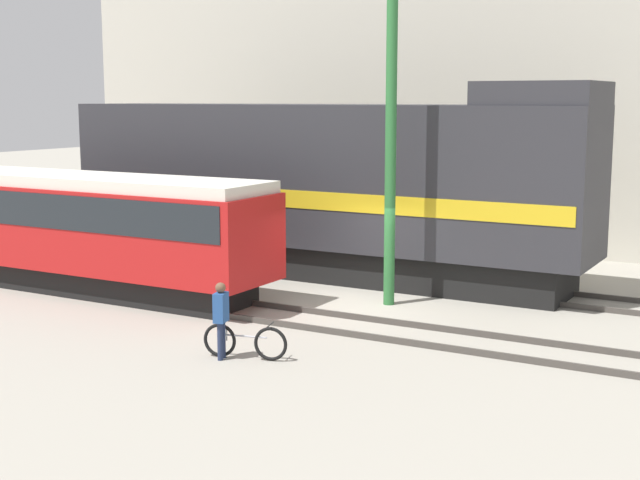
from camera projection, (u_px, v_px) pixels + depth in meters
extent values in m
plane|color=#9E998C|center=(356.00, 307.00, 22.54)|extent=(120.00, 120.00, 0.00)
cube|color=#47423D|center=(304.00, 327.00, 20.29)|extent=(60.00, 0.07, 0.14)
cube|color=#47423D|center=(334.00, 314.00, 21.52)|extent=(60.00, 0.07, 0.14)
cube|color=#47423D|center=(398.00, 286.00, 24.70)|extent=(60.00, 0.07, 0.14)
cube|color=#47423D|center=(419.00, 277.00, 25.93)|extent=(60.00, 0.07, 0.14)
cube|color=beige|center=(517.00, 75.00, 32.51)|extent=(34.67, 6.00, 12.10)
cube|color=black|center=(319.00, 258.00, 26.69)|extent=(14.86, 2.55, 1.00)
cube|color=#2D2D33|center=(319.00, 174.00, 26.29)|extent=(16.15, 3.00, 4.05)
cube|color=gold|center=(319.00, 194.00, 26.38)|extent=(15.83, 3.04, 0.50)
cube|color=#2D2D33|center=(543.00, 93.00, 22.71)|extent=(3.00, 2.85, 0.60)
cube|color=black|center=(90.00, 278.00, 24.39)|extent=(9.76, 2.00, 0.70)
cube|color=red|center=(88.00, 226.00, 24.16)|extent=(11.09, 2.50, 2.18)
cube|color=#1E2328|center=(87.00, 206.00, 24.08)|extent=(10.64, 2.54, 0.90)
cube|color=silver|center=(86.00, 181.00, 23.96)|extent=(10.86, 2.38, 0.30)
torus|color=black|center=(271.00, 344.00, 17.88)|extent=(0.69, 0.25, 0.70)
torus|color=black|center=(220.00, 340.00, 18.15)|extent=(0.69, 0.25, 0.70)
cylinder|color=#A5A5AD|center=(245.00, 336.00, 18.00)|extent=(0.90, 0.27, 0.04)
cylinder|color=#A5A5AD|center=(227.00, 333.00, 18.09)|extent=(0.03, 0.03, 0.31)
cylinder|color=#262626|center=(270.00, 325.00, 17.82)|extent=(0.14, 0.43, 0.02)
cylinder|color=#232D4C|center=(223.00, 339.00, 18.06)|extent=(0.11, 0.11, 0.78)
cylinder|color=#232D4C|center=(220.00, 342.00, 17.91)|extent=(0.11, 0.11, 0.78)
cube|color=#264C8C|center=(221.00, 307.00, 17.88)|extent=(0.30, 0.40, 0.60)
sphere|color=brown|center=(221.00, 288.00, 17.81)|extent=(0.21, 0.21, 0.21)
cylinder|color=#2D7238|center=(391.00, 117.00, 22.09)|extent=(0.28, 0.28, 9.51)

